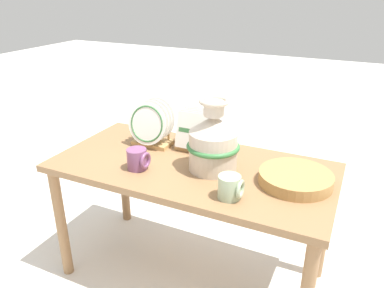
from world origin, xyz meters
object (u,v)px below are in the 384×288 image
object	(u,v)px
wicker_charger_stack	(296,178)
mug_plum_glaze	(138,159)
dish_rack_round_plates	(151,127)
mug_sage_glaze	(231,187)
ceramic_vase	(213,141)
dish_rack_square_plates	(197,134)

from	to	relation	value
wicker_charger_stack	mug_plum_glaze	bearing A→B (deg)	-166.18
dish_rack_round_plates	mug_sage_glaze	bearing A→B (deg)	-30.25
mug_plum_glaze	ceramic_vase	bearing A→B (deg)	24.89
ceramic_vase	mug_sage_glaze	distance (m)	0.29
mug_plum_glaze	dish_rack_square_plates	bearing A→B (deg)	64.54
dish_rack_square_plates	mug_sage_glaze	world-z (taller)	dish_rack_square_plates
ceramic_vase	dish_rack_square_plates	world-z (taller)	ceramic_vase
dish_rack_round_plates	mug_plum_glaze	world-z (taller)	dish_rack_round_plates
ceramic_vase	mug_sage_glaze	world-z (taller)	ceramic_vase
dish_rack_round_plates	dish_rack_square_plates	world-z (taller)	dish_rack_round_plates
dish_rack_square_plates	mug_plum_glaze	xyz separation A→B (m)	(-0.16, -0.33, -0.04)
mug_sage_glaze	dish_rack_square_plates	bearing A→B (deg)	130.18
ceramic_vase	mug_plum_glaze	distance (m)	0.37
ceramic_vase	dish_rack_round_plates	size ratio (longest dim) A/B	1.40
ceramic_vase	mug_sage_glaze	size ratio (longest dim) A/B	3.35
wicker_charger_stack	mug_sage_glaze	size ratio (longest dim) A/B	3.12
dish_rack_square_plates	wicker_charger_stack	world-z (taller)	dish_rack_square_plates
mug_plum_glaze	wicker_charger_stack	bearing A→B (deg)	13.82
ceramic_vase	dish_rack_square_plates	distance (m)	0.25
mug_plum_glaze	mug_sage_glaze	world-z (taller)	same
wicker_charger_stack	mug_sage_glaze	world-z (taller)	mug_sage_glaze
dish_rack_square_plates	mug_plum_glaze	distance (m)	0.37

